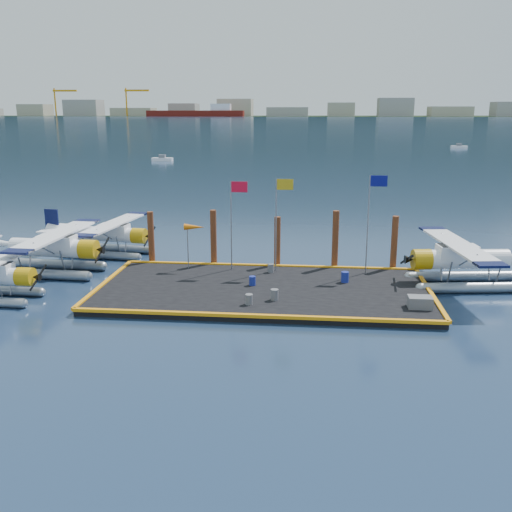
{
  "coord_description": "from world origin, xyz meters",
  "views": [
    {
      "loc": [
        2.84,
        -33.23,
        11.0
      ],
      "look_at": [
        -0.66,
        2.0,
        1.86
      ],
      "focal_mm": 40.0,
      "sensor_mm": 36.0,
      "label": 1
    }
  ],
  "objects": [
    {
      "name": "drum_0",
      "position": [
        -0.72,
        0.38,
        0.69
      ],
      "size": [
        0.41,
        0.41,
        0.57
      ],
      "primitive_type": "cylinder",
      "color": "navy",
      "rests_on": "dock"
    },
    {
      "name": "dock_bumpers",
      "position": [
        0.0,
        0.0,
        0.49
      ],
      "size": [
        20.25,
        10.25,
        0.18
      ],
      "primitive_type": null,
      "color": "orange",
      "rests_on": "dock"
    },
    {
      "name": "ground",
      "position": [
        0.0,
        0.0,
        0.0
      ],
      "size": [
        4000.0,
        4000.0,
        0.0
      ],
      "primitive_type": "plane",
      "color": "#182B48",
      "rests_on": "ground"
    },
    {
      "name": "drum_2",
      "position": [
        5.02,
        1.6,
        0.74
      ],
      "size": [
        0.48,
        0.48,
        0.67
      ],
      "primitive_type": "cylinder",
      "color": "navy",
      "rests_on": "dock"
    },
    {
      "name": "drum_3",
      "position": [
        -0.53,
        -3.21,
        0.7
      ],
      "size": [
        0.42,
        0.42,
        0.59
      ],
      "primitive_type": "cylinder",
      "color": "#5E5E63",
      "rests_on": "dock"
    },
    {
      "name": "piling_3",
      "position": [
        4.5,
        5.4,
        2.15
      ],
      "size": [
        0.44,
        0.44,
        4.3
      ],
      "primitive_type": "cylinder",
      "color": "#4E2B16",
      "rests_on": "ground"
    },
    {
      "name": "piling_2",
      "position": [
        0.5,
        5.4,
        1.9
      ],
      "size": [
        0.44,
        0.44,
        3.8
      ],
      "primitive_type": "cylinder",
      "color": "#4E2B16",
      "rests_on": "ground"
    },
    {
      "name": "far_backdrop",
      "position": [
        239.91,
        1737.52,
        9.45
      ],
      "size": [
        3050.0,
        2050.0,
        810.0
      ],
      "color": "black",
      "rests_on": "ground"
    },
    {
      "name": "seaplane_c",
      "position": [
        -12.58,
        8.23,
        1.5
      ],
      "size": [
        8.84,
        9.75,
        3.45
      ],
      "rotation": [
        0.0,
        0.0,
        -1.7
      ],
      "color": "gray",
      "rests_on": "ground"
    },
    {
      "name": "drum_5",
      "position": [
        0.19,
        3.38,
        0.69
      ],
      "size": [
        0.41,
        0.41,
        0.58
      ],
      "primitive_type": "cylinder",
      "color": "#5E5E63",
      "rests_on": "dock"
    },
    {
      "name": "piling_4",
      "position": [
        8.5,
        5.4,
        2.0
      ],
      "size": [
        0.44,
        0.44,
        4.0
      ],
      "primitive_type": "cylinder",
      "color": "#4E2B16",
      "rests_on": "ground"
    },
    {
      "name": "flagpole_blue",
      "position": [
        6.7,
        3.8,
        4.69
      ],
      "size": [
        1.14,
        0.08,
        6.5
      ],
      "color": "gray",
      "rests_on": "dock"
    },
    {
      "name": "flagpole_yellow",
      "position": [
        0.7,
        3.8,
        4.51
      ],
      "size": [
        1.14,
        0.08,
        6.2
      ],
      "color": "gray",
      "rests_on": "dock"
    },
    {
      "name": "seaplane_b",
      "position": [
        -14.74,
        2.86,
        1.66
      ],
      "size": [
        9.71,
        10.7,
        3.81
      ],
      "rotation": [
        0.0,
        0.0,
        -1.62
      ],
      "color": "gray",
      "rests_on": "ground"
    },
    {
      "name": "windsock",
      "position": [
        -5.03,
        3.8,
        3.23
      ],
      "size": [
        1.4,
        0.44,
        3.12
      ],
      "color": "gray",
      "rests_on": "dock"
    },
    {
      "name": "piling_0",
      "position": [
        -8.5,
        5.4,
        2.0
      ],
      "size": [
        0.44,
        0.44,
        4.0
      ],
      "primitive_type": "cylinder",
      "color": "#4E2B16",
      "rests_on": "ground"
    },
    {
      "name": "drum_1",
      "position": [
        0.84,
        -2.32,
        0.72
      ],
      "size": [
        0.45,
        0.45,
        0.64
      ],
      "primitive_type": "cylinder",
      "color": "#5E5E63",
      "rests_on": "dock"
    },
    {
      "name": "flagpole_red",
      "position": [
        -2.29,
        3.8,
        4.4
      ],
      "size": [
        1.14,
        0.08,
        6.0
      ],
      "color": "gray",
      "rests_on": "dock"
    },
    {
      "name": "seaplane_d",
      "position": [
        12.44,
        2.61,
        1.65
      ],
      "size": [
        9.72,
        10.71,
        3.79
      ],
      "rotation": [
        0.0,
        0.0,
        1.7
      ],
      "color": "gray",
      "rests_on": "ground"
    },
    {
      "name": "crate",
      "position": [
        8.88,
        -2.84,
        0.72
      ],
      "size": [
        1.29,
        0.86,
        0.65
      ],
      "primitive_type": "cube",
      "color": "#5E5E63",
      "rests_on": "dock"
    },
    {
      "name": "piling_1",
      "position": [
        -4.0,
        5.4,
        2.1
      ],
      "size": [
        0.44,
        0.44,
        4.2
      ],
      "primitive_type": "cylinder",
      "color": "#4E2B16",
      "rests_on": "ground"
    },
    {
      "name": "dock",
      "position": [
        0.0,
        0.0,
        0.2
      ],
      "size": [
        20.0,
        10.0,
        0.4
      ],
      "primitive_type": "cube",
      "color": "black",
      "rests_on": "ground"
    }
  ]
}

